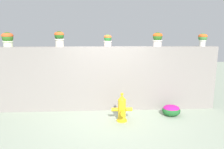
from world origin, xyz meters
name	(u,v)px	position (x,y,z in m)	size (l,w,h in m)	color
ground_plane	(110,124)	(0.00, 0.00, 0.00)	(24.00, 24.00, 0.00)	#95A18C
stone_wall	(109,78)	(0.00, 1.12, 0.97)	(6.54, 0.34, 1.94)	gray
potted_plant_0	(8,38)	(-2.88, 1.09, 2.18)	(0.32, 0.32, 0.42)	beige
potted_plant_1	(59,37)	(-1.43, 1.12, 2.20)	(0.28, 0.28, 0.45)	beige
potted_plant_2	(108,40)	(-0.02, 1.12, 2.14)	(0.25, 0.25, 0.35)	beige
potted_plant_3	(158,38)	(1.47, 1.15, 2.18)	(0.29, 0.29, 0.42)	silver
potted_plant_4	(203,38)	(2.83, 1.09, 2.18)	(0.27, 0.27, 0.39)	silver
fire_hydrant	(122,109)	(0.32, 0.15, 0.34)	(0.56, 0.44, 0.77)	gold
flower_bush_left	(171,110)	(1.77, 0.48, 0.16)	(0.51, 0.46, 0.32)	#1F5E28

